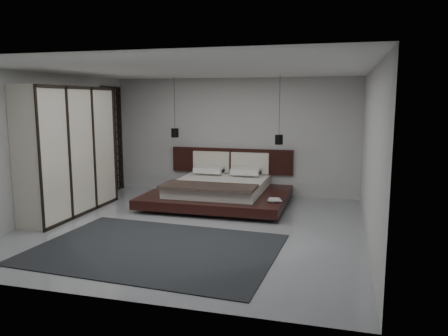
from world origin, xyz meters
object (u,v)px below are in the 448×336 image
(rug, at_px, (156,249))
(bed, at_px, (220,190))
(lattice_screen, at_px, (113,140))
(pendant_left, at_px, (175,133))
(pendant_right, at_px, (279,139))
(wardrobe, at_px, (69,151))

(rug, bearing_deg, bed, 87.81)
(lattice_screen, height_order, pendant_left, pendant_left)
(rug, bearing_deg, pendant_left, 106.78)
(lattice_screen, xyz_separation_m, bed, (2.91, -0.55, -1.00))
(pendant_right, relative_size, wardrobe, 0.58)
(wardrobe, bearing_deg, bed, 31.31)
(pendant_right, bearing_deg, rug, -110.20)
(bed, bearing_deg, rug, -92.19)
(pendant_right, bearing_deg, pendant_left, 180.00)
(lattice_screen, height_order, bed, lattice_screen)
(lattice_screen, relative_size, pendant_left, 1.86)
(lattice_screen, height_order, wardrobe, lattice_screen)
(bed, relative_size, pendant_right, 2.00)
(bed, bearing_deg, lattice_screen, 169.31)
(lattice_screen, relative_size, bed, 0.87)
(lattice_screen, xyz_separation_m, pendant_right, (4.15, -0.06, 0.11))
(pendant_right, xyz_separation_m, rug, (-1.36, -3.68, -1.41))
(pendant_right, bearing_deg, wardrobe, -151.53)
(bed, relative_size, rug, 0.82)
(lattice_screen, bearing_deg, pendant_right, -0.78)
(pendant_left, relative_size, wardrobe, 0.54)
(pendant_right, bearing_deg, lattice_screen, 179.22)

